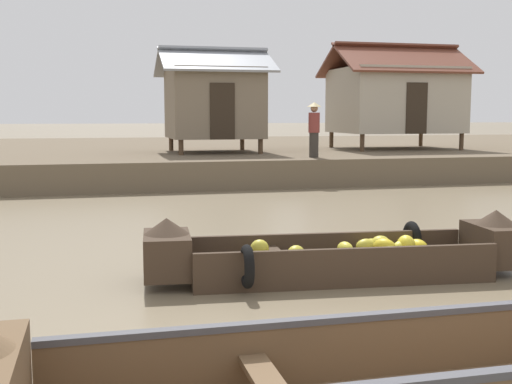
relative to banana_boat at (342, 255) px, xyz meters
The scene contains 7 objects.
ground_plane 6.44m from the banana_boat, 94.75° to the left, with size 300.00×300.00×0.00m, color #7A6B51.
riverbank_strip 19.84m from the banana_boat, 91.54° to the left, with size 160.00×20.00×0.83m, color brown.
banana_boat is the anchor object (origin of this frame).
viewer_boat 4.08m from the banana_boat, 102.90° to the right, with size 6.49×1.32×0.98m.
stilt_house_left 14.56m from the banana_boat, 86.36° to the left, with size 3.72×3.63×3.56m.
stilt_house_mid_left 17.23m from the banana_boat, 62.04° to the left, with size 5.00×3.95×3.94m.
vendor_person 11.51m from the banana_boat, 72.88° to the left, with size 0.44×0.44×1.66m.
Camera 1 is at (-2.56, -4.23, 2.11)m, focal length 45.77 mm.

